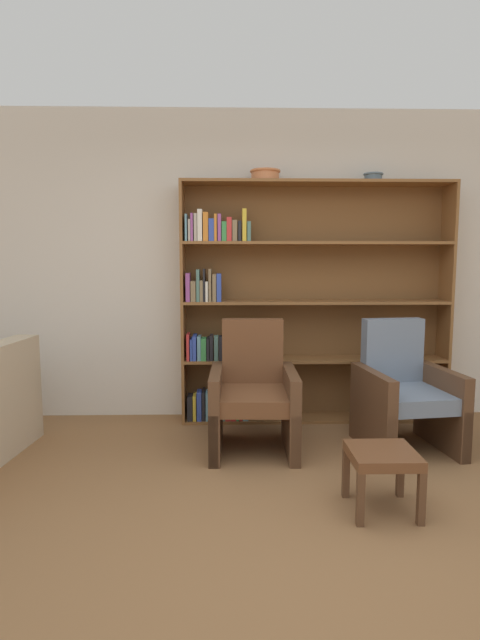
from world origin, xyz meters
The scene contains 8 objects.
ground_plane centered at (0.00, 0.00, 0.00)m, with size 24.00×24.00×0.00m, color brown.
wall_back centered at (0.00, 2.42, 1.38)m, with size 12.00×0.06×2.75m.
bookshelf centered at (0.18, 2.25, 1.02)m, with size 2.35×0.30×2.10m.
bowl_slate centered at (-0.05, 2.23, 2.16)m, with size 0.26×0.26×0.09m.
bowl_sage centered at (0.88, 2.23, 2.14)m, with size 0.17×0.17×0.07m.
armchair_leather centered at (-0.19, 1.55, 0.41)m, with size 0.65×0.69×0.97m.
armchair_cushioned centered at (0.97, 1.55, 0.41)m, with size 0.72×0.76×0.97m.
footstool centered at (0.50, 0.56, 0.29)m, with size 0.37×0.37×0.36m.
Camera 1 is at (-0.38, -2.14, 1.43)m, focal length 28.00 mm.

